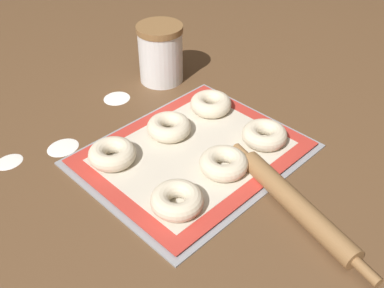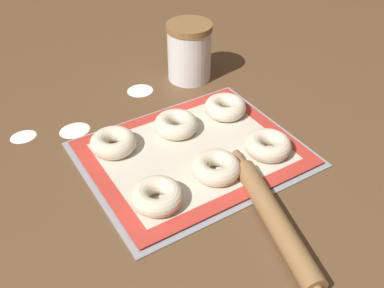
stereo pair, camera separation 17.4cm
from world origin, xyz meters
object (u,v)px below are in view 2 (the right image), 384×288
object	(u,v)px
bagel_front_left	(157,196)
rolling_pin	(276,220)
bagel_back_left	(113,143)
bagel_back_right	(225,107)
bagel_front_center	(216,168)
bagel_front_right	(268,145)
flour_canister	(189,52)
bagel_back_center	(176,124)
baking_tray	(192,153)

from	to	relation	value
bagel_front_left	rolling_pin	size ratio (longest dim) A/B	0.26
bagel_back_left	bagel_back_right	world-z (taller)	same
bagel_front_left	bagel_front_center	bearing A→B (deg)	3.64
bagel_back_left	rolling_pin	world-z (taller)	bagel_back_left
bagel_front_right	bagel_back_right	distance (m)	0.17
bagel_front_right	bagel_front_left	bearing A→B (deg)	-178.04
bagel_front_right	flour_canister	xyz separation A→B (m)	(0.04, 0.38, 0.05)
bagel_front_left	flour_canister	size ratio (longest dim) A/B	0.64
bagel_back_center	flour_canister	xyz separation A→B (m)	(0.17, 0.21, 0.05)
bagel_back_left	rolling_pin	size ratio (longest dim) A/B	0.26
bagel_back_left	bagel_back_center	bearing A→B (deg)	-5.23
bagel_back_center	rolling_pin	distance (m)	0.34
bagel_back_right	bagel_back_center	bearing A→B (deg)	179.34
bagel_front_center	bagel_back_center	distance (m)	0.17
bagel_front_left	bagel_front_center	world-z (taller)	same
bagel_front_left	bagel_back_right	distance (m)	0.34
bagel_front_right	flour_canister	distance (m)	0.39
bagel_front_center	bagel_front_right	bearing A→B (deg)	0.23
bagel_front_left	rolling_pin	distance (m)	0.22
bagel_back_center	flour_canister	distance (m)	0.27
baking_tray	bagel_back_right	distance (m)	0.17
flour_canister	bagel_front_right	bearing A→B (deg)	-95.36
bagel_front_right	rolling_pin	distance (m)	0.21
flour_canister	bagel_front_center	bearing A→B (deg)	-114.23
bagel_front_right	rolling_pin	bearing A→B (deg)	-125.53
baking_tray	flour_canister	world-z (taller)	flour_canister
bagel_front_center	bagel_front_right	world-z (taller)	same
baking_tray	bagel_back_center	distance (m)	0.09
baking_tray	bagel_front_center	size ratio (longest dim) A/B	4.58
flour_canister	rolling_pin	xyz separation A→B (m)	(-0.16, -0.55, -0.06)
bagel_back_center	bagel_back_right	size ratio (longest dim) A/B	1.00
bagel_front_left	bagel_front_right	distance (m)	0.28
bagel_front_center	flour_canister	bearing A→B (deg)	65.77
bagel_front_left	bagel_front_right	xyz separation A→B (m)	(0.28, 0.01, 0.00)
rolling_pin	flour_canister	bearing A→B (deg)	74.16
rolling_pin	bagel_front_right	bearing A→B (deg)	54.47
flour_canister	bagel_front_left	bearing A→B (deg)	-128.60
baking_tray	flour_canister	bearing A→B (deg)	59.34
bagel_front_left	baking_tray	bearing A→B (deg)	35.63
rolling_pin	bagel_front_center	bearing A→B (deg)	95.40
baking_tray	bagel_front_center	distance (m)	0.09
baking_tray	bagel_back_left	size ratio (longest dim) A/B	4.58
bagel_front_center	bagel_back_right	world-z (taller)	same
flour_canister	rolling_pin	bearing A→B (deg)	-105.84
bagel_front_left	bagel_front_center	xyz separation A→B (m)	(0.14, 0.01, 0.00)
bagel_front_left	bagel_back_center	distance (m)	0.23
bagel_back_right	bagel_back_left	bearing A→B (deg)	176.95
bagel_back_center	bagel_back_left	bearing A→B (deg)	174.77
flour_canister	baking_tray	bearing A→B (deg)	-120.66
bagel_front_center	flour_canister	world-z (taller)	flour_canister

